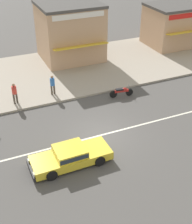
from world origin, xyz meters
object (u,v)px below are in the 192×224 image
sedan_yellow_0 (70,156)px  pedestrian_mid_kerb (14,92)px  shopfront_mid_block (172,25)px  motorcycle_0 (122,92)px  shopfront_corner_warung (70,31)px  pedestrian_far_end (52,84)px

sedan_yellow_0 → pedestrian_mid_kerb: bearing=101.2°
pedestrian_mid_kerb → shopfront_mid_block: bearing=18.6°
motorcycle_0 → shopfront_corner_warung: (-1.03, 8.44, 2.27)m
motorcycle_0 → shopfront_mid_block: shopfront_mid_block is taller
sedan_yellow_0 → pedestrian_mid_kerb: size_ratio=2.88×
pedestrian_mid_kerb → pedestrian_far_end: (2.85, 0.20, -0.02)m
shopfront_corner_warung → shopfront_mid_block: shopfront_corner_warung is taller
pedestrian_far_end → shopfront_corner_warung: shopfront_corner_warung is taller
pedestrian_mid_kerb → shopfront_corner_warung: size_ratio=0.28×
sedan_yellow_0 → shopfront_corner_warung: size_ratio=0.80×
motorcycle_0 → pedestrian_far_end: bearing=155.6°
motorcycle_0 → pedestrian_mid_kerb: size_ratio=1.17×
pedestrian_mid_kerb → pedestrian_far_end: 2.86m
motorcycle_0 → sedan_yellow_0: bearing=-137.3°
sedan_yellow_0 → motorcycle_0: 8.26m
sedan_yellow_0 → pedestrian_mid_kerb: pedestrian_mid_kerb is taller
shopfront_corner_warung → sedan_yellow_0: bearing=-109.7°
pedestrian_mid_kerb → shopfront_corner_warung: (6.54, 6.50, 1.63)m
pedestrian_mid_kerb → shopfront_mid_block: (17.34, 5.84, 1.12)m
sedan_yellow_0 → shopfront_corner_warung: (5.04, 14.04, 2.16)m
pedestrian_far_end → shopfront_mid_block: bearing=21.3°
motorcycle_0 → shopfront_corner_warung: size_ratio=0.33×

